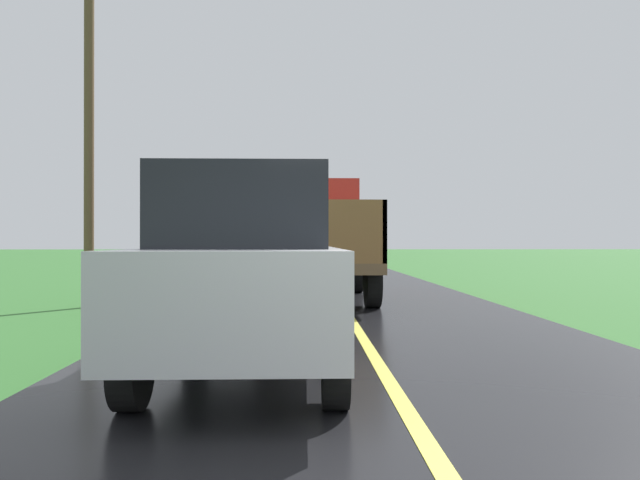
# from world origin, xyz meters

# --- Properties ---
(banana_truck_near) EXTENTS (2.38, 5.82, 2.80)m
(banana_truck_near) POSITION_xyz_m (-0.48, 11.21, 1.47)
(banana_truck_near) COLOR #2D2D30
(banana_truck_near) RESTS_ON road_surface
(utility_pole_roadside) EXTENTS (2.24, 0.20, 7.96)m
(utility_pole_roadside) POSITION_xyz_m (-5.22, 9.62, 4.31)
(utility_pole_roadside) COLOR brown
(utility_pole_roadside) RESTS_ON ground
(following_car) EXTENTS (1.74, 4.10, 1.92)m
(following_car) POSITION_xyz_m (-1.31, 3.25, 1.07)
(following_car) COLOR #B7BABF
(following_car) RESTS_ON road_surface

